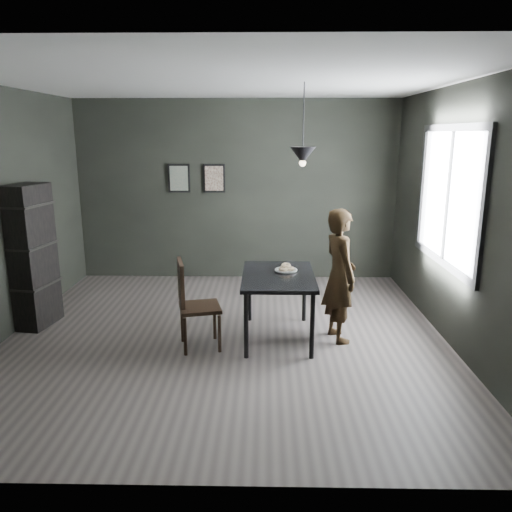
{
  "coord_description": "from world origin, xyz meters",
  "views": [
    {
      "loc": [
        0.46,
        -5.35,
        2.28
      ],
      "look_at": [
        0.35,
        0.05,
        0.95
      ],
      "focal_mm": 35.0,
      "sensor_mm": 36.0,
      "label": 1
    }
  ],
  "objects_px": {
    "wood_chair": "(191,299)",
    "pendant_lamp": "(303,155)",
    "cafe_table": "(278,281)",
    "white_plate": "(286,271)",
    "woman": "(340,275)",
    "shelf_unit": "(32,256)"
  },
  "relations": [
    {
      "from": "wood_chair",
      "to": "pendant_lamp",
      "type": "distance_m",
      "value": 1.95
    },
    {
      "from": "wood_chair",
      "to": "pendant_lamp",
      "type": "relative_size",
      "value": 1.13
    },
    {
      "from": "cafe_table",
      "to": "white_plate",
      "type": "relative_size",
      "value": 5.22
    },
    {
      "from": "cafe_table",
      "to": "woman",
      "type": "height_order",
      "value": "woman"
    },
    {
      "from": "cafe_table",
      "to": "shelf_unit",
      "type": "height_order",
      "value": "shelf_unit"
    },
    {
      "from": "cafe_table",
      "to": "shelf_unit",
      "type": "relative_size",
      "value": 0.7
    },
    {
      "from": "cafe_table",
      "to": "wood_chair",
      "type": "relative_size",
      "value": 1.22
    },
    {
      "from": "pendant_lamp",
      "to": "shelf_unit",
      "type": "bearing_deg",
      "value": 175.42
    },
    {
      "from": "cafe_table",
      "to": "wood_chair",
      "type": "height_order",
      "value": "wood_chair"
    },
    {
      "from": "pendant_lamp",
      "to": "cafe_table",
      "type": "bearing_deg",
      "value": -158.2
    },
    {
      "from": "shelf_unit",
      "to": "white_plate",
      "type": "bearing_deg",
      "value": 4.8
    },
    {
      "from": "cafe_table",
      "to": "pendant_lamp",
      "type": "height_order",
      "value": "pendant_lamp"
    },
    {
      "from": "wood_chair",
      "to": "shelf_unit",
      "type": "bearing_deg",
      "value": 148.12
    },
    {
      "from": "cafe_table",
      "to": "woman",
      "type": "bearing_deg",
      "value": -1.6
    },
    {
      "from": "wood_chair",
      "to": "white_plate",
      "type": "bearing_deg",
      "value": 9.17
    },
    {
      "from": "cafe_table",
      "to": "shelf_unit",
      "type": "distance_m",
      "value": 2.95
    },
    {
      "from": "cafe_table",
      "to": "wood_chair",
      "type": "xyz_separation_m",
      "value": [
        -0.93,
        -0.29,
        -0.11
      ]
    },
    {
      "from": "woman",
      "to": "wood_chair",
      "type": "relative_size",
      "value": 1.53
    },
    {
      "from": "woman",
      "to": "pendant_lamp",
      "type": "height_order",
      "value": "pendant_lamp"
    },
    {
      "from": "shelf_unit",
      "to": "pendant_lamp",
      "type": "distance_m",
      "value": 3.4
    },
    {
      "from": "shelf_unit",
      "to": "cafe_table",
      "type": "bearing_deg",
      "value": 1.89
    },
    {
      "from": "pendant_lamp",
      "to": "wood_chair",
      "type": "bearing_deg",
      "value": -161.66
    }
  ]
}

